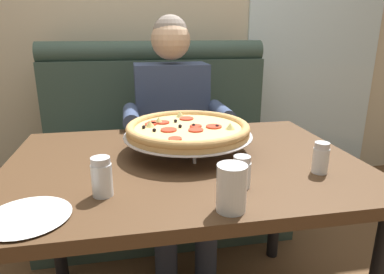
% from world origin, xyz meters
% --- Properties ---
extents(back_wall_with_window, '(6.00, 0.12, 2.80)m').
position_xyz_m(back_wall_with_window, '(0.00, 1.48, 1.40)').
color(back_wall_with_window, beige).
rests_on(back_wall_with_window, ground_plane).
extents(window_panel, '(1.10, 0.02, 2.80)m').
position_xyz_m(window_panel, '(1.28, 1.41, 1.40)').
color(window_panel, white).
rests_on(window_panel, ground_plane).
extents(booth_bench, '(1.46, 0.78, 1.13)m').
position_xyz_m(booth_bench, '(0.00, 0.91, 0.40)').
color(booth_bench, '#384C42').
rests_on(booth_bench, ground_plane).
extents(dining_table, '(1.25, 0.89, 0.75)m').
position_xyz_m(dining_table, '(0.00, 0.00, 0.66)').
color(dining_table, '#4C331E').
rests_on(dining_table, ground_plane).
extents(diner_main, '(0.54, 0.64, 1.27)m').
position_xyz_m(diner_main, '(0.05, 0.65, 0.71)').
color(diner_main, '#2D3342').
rests_on(diner_main, ground_plane).
extents(pizza, '(0.49, 0.49, 0.12)m').
position_xyz_m(pizza, '(0.03, 0.09, 0.83)').
color(pizza, silver).
rests_on(pizza, dining_table).
extents(shaker_pepper_flakes, '(0.05, 0.05, 0.10)m').
position_xyz_m(shaker_pepper_flakes, '(0.42, -0.20, 0.79)').
color(shaker_pepper_flakes, white).
rests_on(shaker_pepper_flakes, dining_table).
extents(shaker_oregano, '(0.06, 0.06, 0.11)m').
position_xyz_m(shaker_oregano, '(-0.27, -0.23, 0.80)').
color(shaker_oregano, white).
rests_on(shaker_oregano, dining_table).
extents(shaker_parmesan, '(0.05, 0.05, 0.10)m').
position_xyz_m(shaker_parmesan, '(0.13, -0.25, 0.79)').
color(shaker_parmesan, white).
rests_on(shaker_parmesan, dining_table).
extents(plate_near_left, '(0.21, 0.21, 0.02)m').
position_xyz_m(plate_near_left, '(-0.45, -0.32, 0.76)').
color(plate_near_left, white).
rests_on(plate_near_left, dining_table).
extents(drinking_glass, '(0.08, 0.08, 0.12)m').
position_xyz_m(drinking_glass, '(0.06, -0.38, 0.80)').
color(drinking_glass, silver).
rests_on(drinking_glass, dining_table).
extents(patio_chair, '(0.43, 0.43, 0.86)m').
position_xyz_m(patio_chair, '(1.11, 2.23, 0.52)').
color(patio_chair, black).
rests_on(patio_chair, ground_plane).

